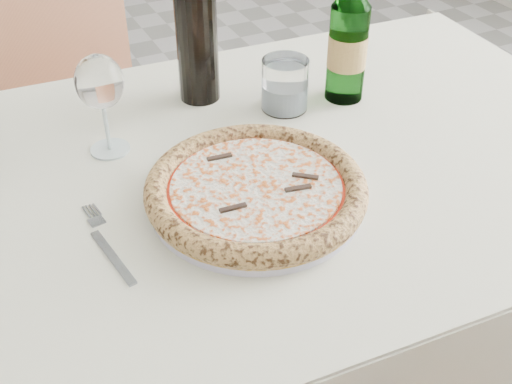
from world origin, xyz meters
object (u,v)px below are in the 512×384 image
Objects in this scene: pizza at (256,189)px; tumbler at (285,88)px; chair_far at (91,88)px; wine_glass at (100,84)px; beer_bottle at (348,42)px; dining_table at (230,211)px; wine_bottle at (196,32)px; plate at (256,198)px.

pizza is 3.47× the size of tumbler.
chair_far reaches higher than pizza.
beer_bottle is (0.45, -0.01, -0.01)m from wine_glass.
chair_far is 3.33× the size of beer_bottle.
pizza is at bearing -90.01° from dining_table.
dining_table is at bearing -86.06° from chair_far.
pizza is at bearing -126.50° from tumbler.
chair_far is 0.83m from beer_bottle.
tumbler is 0.14m from beer_bottle.
beer_bottle is at bearing -62.70° from chair_far.
beer_bottle is at bearing 22.46° from dining_table.
wine_glass reaches higher than dining_table.
wine_bottle reaches higher than chair_far.
chair_far is 0.93m from plate.
plate is 0.29m from tumbler.
plate is 1.03× the size of wine_bottle.
beer_bottle reaches higher than chair_far.
chair_far is at bearing 93.50° from pizza.
dining_table is 0.38m from beer_bottle.
tumbler reaches higher than dining_table.
wine_bottle is (0.05, 0.24, 0.22)m from dining_table.
wine_glass is at bearing -98.85° from chair_far.
wine_glass is 0.23m from wine_bottle.
dining_table is at bearing 90.00° from plate.
dining_table is 15.25× the size of tumbler.
chair_far reaches higher than tumbler.
wine_glass is at bearing -152.98° from wine_bottle.
chair_far is 3.01× the size of wine_bottle.
plate is at bearing -90.00° from dining_table.
tumbler is 0.31× the size of wine_bottle.
wine_glass is (-0.16, 0.24, 0.12)m from plate.
wine_bottle reaches higher than plate.
pizza is 0.36m from wine_bottle.
plate is at bearing -126.50° from tumbler.
plate is 0.38m from beer_bottle.
chair_far is at bearing 93.94° from dining_table.
plate is (0.06, -0.90, 0.23)m from chair_far.
wine_glass reaches higher than pizza.
plate is at bearing -143.04° from beer_bottle.
beer_bottle is at bearing -1.85° from wine_glass.
beer_bottle is (0.30, 0.22, 0.09)m from pizza.
chair_far is at bearing 100.48° from wine_bottle.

